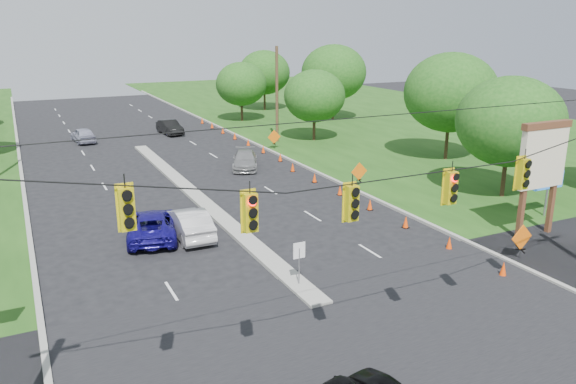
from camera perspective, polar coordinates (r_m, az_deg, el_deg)
ground at (r=19.86m, az=9.38°, el=-16.41°), size 160.00×160.00×0.00m
grass_right at (r=53.21m, az=23.60°, el=3.46°), size 40.00×160.00×0.06m
cross_street at (r=19.86m, az=9.38°, el=-16.41°), size 160.00×14.00×0.02m
curb_left at (r=44.70m, az=-25.37°, el=0.98°), size 0.25×110.00×0.16m
curb_right at (r=49.02m, az=-1.18°, el=3.84°), size 0.25×110.00×0.16m
median at (r=37.39m, az=-9.43°, el=-0.41°), size 1.00×34.00×0.18m
median_sign at (r=23.70m, az=1.14°, el=-6.49°), size 0.55×0.06×2.05m
signal_span at (r=16.91m, az=11.97°, el=-3.74°), size 25.60×0.32×9.00m
utility_pole_far_right at (r=53.74m, az=-1.13°, el=9.82°), size 0.28×0.28×9.00m
pylon_sign at (r=31.95m, az=24.52°, el=2.85°), size 5.90×2.30×6.12m
cone_0 at (r=26.94m, az=21.03°, el=-7.31°), size 0.32×0.32×0.70m
cone_1 at (r=29.20m, az=16.07°, el=-4.99°), size 0.32×0.32×0.70m
cone_2 at (r=31.69m, az=11.88°, el=-2.98°), size 0.32×0.32×0.70m
cone_3 at (r=34.36m, az=8.33°, el=-1.26°), size 0.32×0.32×0.70m
cone_4 at (r=37.16m, az=5.31°, el=0.20°), size 0.32×0.32×0.70m
cone_5 at (r=40.07m, az=2.72°, el=1.46°), size 0.32×0.32×0.70m
cone_6 at (r=43.07m, az=0.48°, el=2.55°), size 0.32×0.32×0.70m
cone_7 at (r=46.39m, az=-0.79°, el=3.56°), size 0.32×0.32×0.70m
cone_8 at (r=49.51m, az=-2.53°, el=4.37°), size 0.32×0.32×0.70m
cone_9 at (r=52.67m, az=-4.06°, el=5.07°), size 0.32×0.32×0.70m
cone_10 at (r=55.87m, az=-5.42°, el=5.70°), size 0.32×0.32×0.70m
cone_11 at (r=59.11m, az=-6.64°, el=6.25°), size 0.32×0.32×0.70m
cone_12 at (r=62.37m, az=-7.73°, el=6.75°), size 0.32×0.32×0.70m
cone_13 at (r=65.66m, az=-8.71°, el=7.19°), size 0.32×0.32×0.70m
work_sign_0 at (r=28.78m, az=22.65°, el=-4.38°), size 1.27×0.58×1.37m
work_sign_1 at (r=38.88m, az=7.24°, el=2.01°), size 1.27×0.58×1.37m
work_sign_2 at (r=50.86m, az=-1.42°, el=5.55°), size 1.27×0.58×1.37m
tree_7 at (r=38.25m, az=21.63°, el=6.66°), size 6.72×6.72×7.84m
tree_8 at (r=48.00m, az=16.20°, el=9.68°), size 7.56×7.56×8.82m
tree_9 at (r=54.44m, az=2.71°, el=9.72°), size 5.88×5.88×6.86m
tree_10 at (r=66.92m, az=4.67°, el=12.01°), size 7.56×7.56×8.82m
tree_11 at (r=74.91m, az=-2.42°, el=12.04°), size 6.72×6.72×7.84m
tree_12 at (r=66.23m, az=-4.77°, el=10.88°), size 5.88×5.88×6.86m
white_sedan at (r=30.04m, az=-9.96°, el=-3.12°), size 1.75×4.69×1.53m
blue_pickup at (r=30.28m, az=-13.61°, el=-3.26°), size 3.61×5.68×1.46m
silver_car_far at (r=44.19m, az=-4.39°, el=3.29°), size 3.55×5.03×1.35m
silver_car_oncoming at (r=57.56m, az=-20.11°, el=5.47°), size 2.19×4.41×1.45m
dark_car_receding at (r=59.59m, az=-11.92°, el=6.46°), size 1.97×4.54×1.45m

